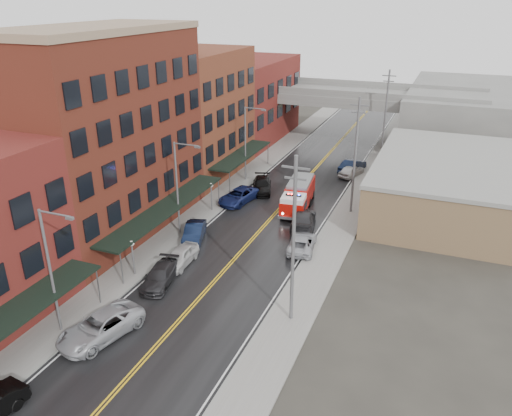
% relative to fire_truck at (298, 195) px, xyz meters
% --- Properties ---
extents(road, '(11.00, 160.00, 0.02)m').
position_rel_fire_truck_xyz_m(road, '(-1.73, -4.04, -1.51)').
color(road, black).
rests_on(road, ground).
extents(sidewalk_left, '(3.00, 160.00, 0.15)m').
position_rel_fire_truck_xyz_m(sidewalk_left, '(-9.03, -4.04, -1.44)').
color(sidewalk_left, slate).
rests_on(sidewalk_left, ground).
extents(sidewalk_right, '(3.00, 160.00, 0.15)m').
position_rel_fire_truck_xyz_m(sidewalk_right, '(5.57, -4.04, -1.44)').
color(sidewalk_right, slate).
rests_on(sidewalk_right, ground).
extents(curb_left, '(0.30, 160.00, 0.15)m').
position_rel_fire_truck_xyz_m(curb_left, '(-7.38, -4.04, -1.44)').
color(curb_left, gray).
rests_on(curb_left, ground).
extents(curb_right, '(0.30, 160.00, 0.15)m').
position_rel_fire_truck_xyz_m(curb_right, '(3.92, -4.04, -1.44)').
color(curb_right, gray).
rests_on(curb_right, ground).
extents(brick_building_b, '(9.00, 20.00, 18.00)m').
position_rel_fire_truck_xyz_m(brick_building_b, '(-15.03, -11.04, 7.48)').
color(brick_building_b, '#5A1E17').
rests_on(brick_building_b, ground).
extents(brick_building_c, '(9.00, 15.00, 15.00)m').
position_rel_fire_truck_xyz_m(brick_building_c, '(-15.03, 6.46, 5.98)').
color(brick_building_c, brown).
rests_on(brick_building_c, ground).
extents(brick_building_far, '(9.00, 20.00, 12.00)m').
position_rel_fire_truck_xyz_m(brick_building_far, '(-15.03, 23.96, 4.48)').
color(brick_building_far, maroon).
rests_on(brick_building_far, ground).
extents(tan_building, '(14.00, 22.00, 5.00)m').
position_rel_fire_truck_xyz_m(tan_building, '(14.27, 5.96, 0.98)').
color(tan_building, olive).
rests_on(tan_building, ground).
extents(right_far_block, '(18.00, 30.00, 8.00)m').
position_rel_fire_truck_xyz_m(right_far_block, '(16.27, 35.96, 2.48)').
color(right_far_block, slate).
rests_on(right_far_block, ground).
extents(awning_1, '(2.60, 18.00, 3.09)m').
position_rel_fire_truck_xyz_m(awning_1, '(-9.22, -11.04, 1.47)').
color(awning_1, black).
rests_on(awning_1, ground).
extents(awning_2, '(2.60, 13.00, 3.09)m').
position_rel_fire_truck_xyz_m(awning_2, '(-9.22, 6.46, 1.47)').
color(awning_2, black).
rests_on(awning_2, ground).
extents(globe_lamp_1, '(0.44, 0.44, 3.12)m').
position_rel_fire_truck_xyz_m(globe_lamp_1, '(-8.13, -18.04, 0.79)').
color(globe_lamp_1, '#59595B').
rests_on(globe_lamp_1, ground).
extents(globe_lamp_2, '(0.44, 0.44, 3.12)m').
position_rel_fire_truck_xyz_m(globe_lamp_2, '(-8.13, -4.04, 0.79)').
color(globe_lamp_2, '#59595B').
rests_on(globe_lamp_2, ground).
extents(street_lamp_0, '(2.64, 0.22, 9.00)m').
position_rel_fire_truck_xyz_m(street_lamp_0, '(-8.28, -26.04, 3.67)').
color(street_lamp_0, '#59595B').
rests_on(street_lamp_0, ground).
extents(street_lamp_1, '(2.64, 0.22, 9.00)m').
position_rel_fire_truck_xyz_m(street_lamp_1, '(-8.28, -10.04, 3.67)').
color(street_lamp_1, '#59595B').
rests_on(street_lamp_1, ground).
extents(street_lamp_2, '(2.64, 0.22, 9.00)m').
position_rel_fire_truck_xyz_m(street_lamp_2, '(-8.28, 5.96, 3.67)').
color(street_lamp_2, '#59595B').
rests_on(street_lamp_2, ground).
extents(utility_pole_0, '(1.80, 0.24, 12.00)m').
position_rel_fire_truck_xyz_m(utility_pole_0, '(5.47, -19.04, 4.79)').
color(utility_pole_0, '#59595B').
rests_on(utility_pole_0, ground).
extents(utility_pole_1, '(1.80, 0.24, 12.00)m').
position_rel_fire_truck_xyz_m(utility_pole_1, '(5.47, 0.96, 4.79)').
color(utility_pole_1, '#59595B').
rests_on(utility_pole_1, ground).
extents(utility_pole_2, '(1.80, 0.24, 12.00)m').
position_rel_fire_truck_xyz_m(utility_pole_2, '(5.47, 20.96, 4.79)').
color(utility_pole_2, '#59595B').
rests_on(utility_pole_2, ground).
extents(overpass, '(40.00, 10.00, 7.50)m').
position_rel_fire_truck_xyz_m(overpass, '(-1.73, 27.96, 4.47)').
color(overpass, slate).
rests_on(overpass, ground).
extents(fire_truck, '(3.79, 7.92, 2.80)m').
position_rel_fire_truck_xyz_m(fire_truck, '(0.00, 0.00, 0.00)').
color(fire_truck, '#A90E07').
rests_on(fire_truck, ground).
extents(parked_car_left_2, '(4.13, 6.43, 1.65)m').
position_rel_fire_truck_xyz_m(parked_car_left_2, '(-5.60, -25.51, -0.70)').
color(parked_car_left_2, '#A4A6AC').
rests_on(parked_car_left_2, ground).
extents(parked_car_left_3, '(2.88, 5.14, 1.41)m').
position_rel_fire_truck_xyz_m(parked_car_left_3, '(-5.53, -18.34, -0.82)').
color(parked_car_left_3, '#262528').
rests_on(parked_car_left_3, ground).
extents(parked_car_left_4, '(1.93, 4.49, 1.51)m').
position_rel_fire_truck_xyz_m(parked_car_left_4, '(-5.59, -15.06, -0.77)').
color(parked_car_left_4, silver).
rests_on(parked_car_left_4, ground).
extents(parked_car_left_5, '(2.99, 4.91, 1.53)m').
position_rel_fire_truck_xyz_m(parked_car_left_5, '(-6.66, -10.62, -0.76)').
color(parked_car_left_5, black).
rests_on(parked_car_left_5, ground).
extents(parked_car_left_6, '(3.40, 5.76, 1.50)m').
position_rel_fire_truck_xyz_m(parked_car_left_6, '(-6.48, -0.84, -0.77)').
color(parked_car_left_6, '#151F51').
rests_on(parked_car_left_6, ground).
extents(parked_car_left_7, '(3.71, 5.56, 1.50)m').
position_rel_fire_truck_xyz_m(parked_car_left_7, '(-5.33, 3.16, -0.77)').
color(parked_car_left_7, black).
rests_on(parked_car_left_7, ground).
extents(parked_car_right_0, '(2.96, 5.16, 1.36)m').
position_rel_fire_truck_xyz_m(parked_car_right_0, '(3.13, -8.76, -0.84)').
color(parked_car_right_0, '#A4A6AC').
rests_on(parked_car_right_0, ground).
extents(parked_car_right_1, '(3.37, 5.94, 1.62)m').
position_rel_fire_truck_xyz_m(parked_car_right_1, '(1.87, -4.22, -0.71)').
color(parked_car_right_1, '#27272A').
rests_on(parked_car_right_1, ground).
extents(parked_car_right_2, '(2.90, 4.64, 1.47)m').
position_rel_fire_truck_xyz_m(parked_car_right_2, '(3.16, 12.16, -0.78)').
color(parked_car_right_2, silver).
rests_on(parked_car_right_2, ground).
extents(parked_car_right_3, '(2.87, 5.30, 1.66)m').
position_rel_fire_truck_xyz_m(parked_car_right_3, '(2.96, 13.76, -0.69)').
color(parked_car_right_3, black).
rests_on(parked_car_right_3, ground).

